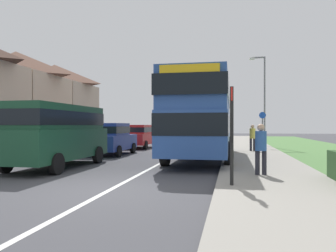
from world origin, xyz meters
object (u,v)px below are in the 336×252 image
at_px(parked_car_red, 138,135).
at_px(pedestrian_at_stop, 261,147).
at_px(double_decker_bus, 202,114).
at_px(cycle_route_sign, 262,128).
at_px(parked_car_blue, 111,138).
at_px(bus_stop_sign, 232,129).
at_px(pedestrian_walking_away, 253,136).
at_px(street_lamp_mid, 263,95).
at_px(parked_van_dark_green, 57,131).

height_order(parked_car_red, pedestrian_at_stop, pedestrian_at_stop).
xyz_separation_m(double_decker_bus, cycle_route_sign, (3.38, 6.98, -0.71)).
bearing_deg(parked_car_red, double_decker_bus, -52.72).
relative_size(parked_car_red, cycle_route_sign, 1.57).
height_order(parked_car_blue, bus_stop_sign, bus_stop_sign).
bearing_deg(parked_car_blue, cycle_route_sign, 32.75).
xyz_separation_m(parked_car_blue, cycle_route_sign, (8.55, 5.50, 0.48)).
distance_m(pedestrian_walking_away, cycle_route_sign, 2.77).
relative_size(bus_stop_sign, street_lamp_mid, 0.39).
relative_size(double_decker_bus, bus_stop_sign, 3.75).
bearing_deg(parked_car_red, cycle_route_sign, 0.80).
relative_size(pedestrian_at_stop, cycle_route_sign, 0.66).
bearing_deg(bus_stop_sign, pedestrian_at_stop, 65.63).
distance_m(double_decker_bus, bus_stop_sign, 7.27).
bearing_deg(parked_car_red, street_lamp_mid, 15.15).
bearing_deg(pedestrian_walking_away, pedestrian_at_stop, -91.98).
xyz_separation_m(pedestrian_walking_away, bus_stop_sign, (-1.20, -11.48, 0.56)).
relative_size(bus_stop_sign, cycle_route_sign, 1.03).
distance_m(pedestrian_at_stop, street_lamp_mid, 14.80).
xyz_separation_m(parked_van_dark_green, pedestrian_walking_away, (7.80, 8.38, -0.44)).
relative_size(parked_car_blue, street_lamp_mid, 0.60).
height_order(double_decker_bus, parked_car_red, double_decker_bus).
height_order(double_decker_bus, bus_stop_sign, double_decker_bus).
relative_size(cycle_route_sign, street_lamp_mid, 0.38).
height_order(double_decker_bus, pedestrian_walking_away, double_decker_bus).
bearing_deg(bus_stop_sign, street_lamp_mid, 82.22).
xyz_separation_m(parked_van_dark_green, cycle_route_sign, (8.60, 11.00, 0.01)).
distance_m(double_decker_bus, parked_van_dark_green, 6.63).
xyz_separation_m(pedestrian_walking_away, street_lamp_mid, (1.04, 4.89, 2.89)).
xyz_separation_m(double_decker_bus, parked_van_dark_green, (-5.22, -4.02, -0.73)).
bearing_deg(pedestrian_walking_away, cycle_route_sign, 73.00).
bearing_deg(cycle_route_sign, double_decker_bus, -115.83).
distance_m(pedestrian_at_stop, pedestrian_walking_away, 9.57).
bearing_deg(pedestrian_at_stop, parked_van_dark_green, 171.02).
bearing_deg(cycle_route_sign, bus_stop_sign, -98.07).
relative_size(parked_van_dark_green, pedestrian_at_stop, 3.23).
height_order(pedestrian_walking_away, cycle_route_sign, cycle_route_sign).
distance_m(parked_van_dark_green, parked_car_red, 10.89).
bearing_deg(street_lamp_mid, double_decker_bus, -111.35).
distance_m(parked_car_red, cycle_route_sign, 8.61).
height_order(double_decker_bus, street_lamp_mid, street_lamp_mid).
bearing_deg(double_decker_bus, parked_car_blue, 164.05).
height_order(pedestrian_walking_away, street_lamp_mid, street_lamp_mid).
relative_size(pedestrian_at_stop, bus_stop_sign, 0.64).
bearing_deg(double_decker_bus, parked_car_red, 127.28).
bearing_deg(parked_van_dark_green, street_lamp_mid, 56.34).
bearing_deg(street_lamp_mid, parked_car_blue, -138.51).
bearing_deg(double_decker_bus, cycle_route_sign, 64.17).
distance_m(pedestrian_at_stop, bus_stop_sign, 2.18).
height_order(bus_stop_sign, street_lamp_mid, street_lamp_mid).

